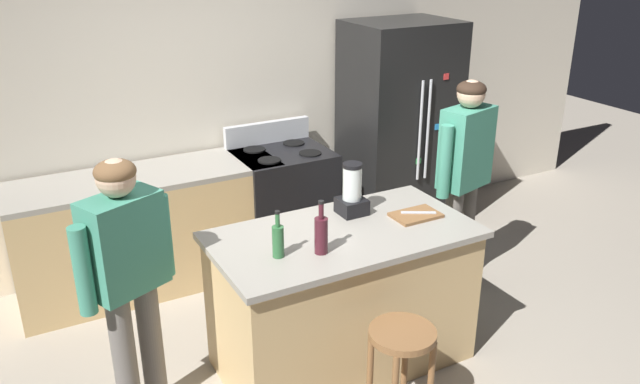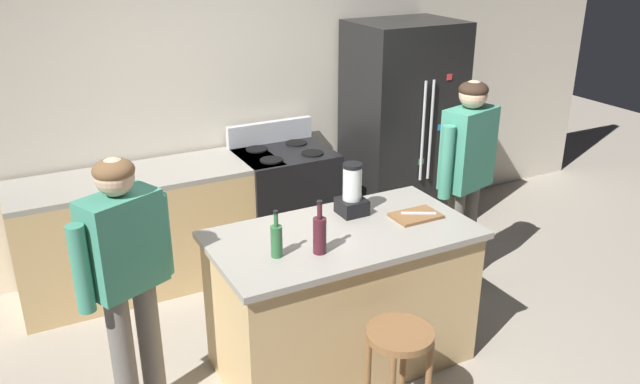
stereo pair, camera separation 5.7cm
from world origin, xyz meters
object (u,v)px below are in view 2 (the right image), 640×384
at_px(bar_stool, 399,354).
at_px(bottle_olive_oil, 277,240).
at_px(kitchen_island, 342,298).
at_px(person_by_sink_right, 466,167).
at_px(bottle_wine, 320,234).
at_px(stove_range, 285,202).
at_px(refrigerator, 401,131).
at_px(blender_appliance, 352,193).
at_px(cutting_board, 416,216).
at_px(chef_knife, 419,213).
at_px(person_by_island_left, 126,268).

height_order(bar_stool, bottle_olive_oil, bottle_olive_oil).
distance_m(kitchen_island, person_by_sink_right, 1.44).
height_order(person_by_sink_right, bottle_wine, person_by_sink_right).
height_order(stove_range, person_by_sink_right, person_by_sink_right).
distance_m(refrigerator, blender_appliance, 1.80).
distance_m(kitchen_island, stove_range, 1.56).
xyz_separation_m(cutting_board, chef_knife, (0.02, 0.00, 0.01)).
height_order(refrigerator, person_by_sink_right, refrigerator).
bearing_deg(bottle_olive_oil, kitchen_island, 11.42).
bearing_deg(chef_knife, blender_appliance, 175.40).
bearing_deg(person_by_island_left, blender_appliance, 3.71).
xyz_separation_m(stove_range, person_by_island_left, (-1.56, -1.41, 0.47)).
bearing_deg(chef_knife, cutting_board, -150.90).
height_order(person_by_sink_right, cutting_board, person_by_sink_right).
distance_m(blender_appliance, cutting_board, 0.43).
distance_m(person_by_sink_right, chef_knife, 0.87).
bearing_deg(bar_stool, kitchen_island, 86.18).
bearing_deg(bottle_wine, bottle_olive_oil, 162.62).
height_order(refrigerator, bottle_olive_oil, refrigerator).
height_order(refrigerator, bar_stool, refrigerator).
bearing_deg(chef_knife, bar_stool, -101.57).
bearing_deg(chef_knife, person_by_sink_right, 59.93).
height_order(person_by_island_left, bottle_olive_oil, person_by_island_left).
xyz_separation_m(bottle_olive_oil, chef_knife, (1.01, 0.07, -0.08)).
bearing_deg(bottle_olive_oil, bar_stool, -54.51).
relative_size(kitchen_island, person_by_sink_right, 0.98).
bearing_deg(blender_appliance, bottle_wine, -138.48).
relative_size(kitchen_island, bottle_olive_oil, 5.80).
relative_size(kitchen_island, cutting_board, 5.34).
height_order(kitchen_island, bottle_olive_oil, bottle_olive_oil).
distance_m(person_by_island_left, bottle_wine, 1.05).
bearing_deg(cutting_board, stove_range, 97.51).
relative_size(kitchen_island, bar_stool, 2.43).
bearing_deg(bottle_olive_oil, chef_knife, 4.05).
bearing_deg(bar_stool, blender_appliance, 75.95).
relative_size(kitchen_island, stove_range, 1.45).
bearing_deg(bottle_wine, bar_stool, -69.39).
height_order(bottle_wine, cutting_board, bottle_wine).
relative_size(person_by_island_left, blender_appliance, 4.61).
relative_size(bottle_olive_oil, chef_knife, 1.25).
bearing_deg(chef_knife, bottle_olive_oil, -146.85).
bearing_deg(chef_knife, stove_range, 127.34).
relative_size(blender_appliance, bottle_wine, 1.07).
xyz_separation_m(refrigerator, person_by_sink_right, (-0.16, -1.08, 0.03)).
relative_size(person_by_island_left, person_by_sink_right, 0.96).
relative_size(kitchen_island, refrigerator, 0.84).
bearing_deg(person_by_island_left, bar_stool, -34.02).
bearing_deg(cutting_board, bar_stool, -129.67).
bearing_deg(refrigerator, person_by_island_left, -152.78).
distance_m(person_by_island_left, person_by_sink_right, 2.55).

